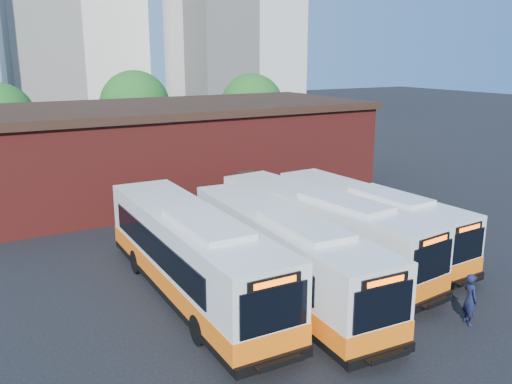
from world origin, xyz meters
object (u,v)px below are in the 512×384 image
bus_west (192,258)px  bus_mideast (320,232)px  transit_worker (470,299)px  bus_midwest (283,257)px  bus_east (367,222)px

bus_west → bus_mideast: 6.68m
transit_worker → bus_west: bearing=67.0°
bus_midwest → bus_mideast: size_ratio=1.00×
bus_east → bus_west: bearing=-179.5°
bus_west → bus_midwest: bus_west is taller
bus_east → transit_worker: 8.19m
bus_midwest → bus_east: (6.51, 2.28, -0.12)m
bus_east → transit_worker: bus_east is taller
bus_midwest → bus_east: 6.90m
bus_mideast → bus_east: bearing=0.5°
bus_midwest → bus_mideast: (3.27, 1.89, -0.01)m
bus_mideast → bus_east: size_ratio=1.07×
bus_west → bus_east: (9.91, 0.65, -0.19)m
bus_midwest → bus_east: size_ratio=1.08×
bus_west → bus_midwest: (3.40, -1.63, -0.07)m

